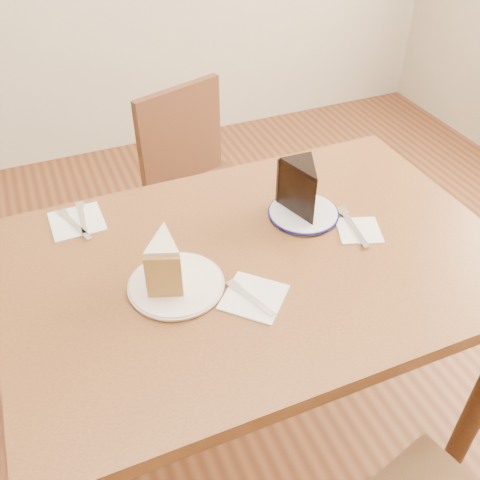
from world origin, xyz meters
name	(u,v)px	position (x,y,z in m)	size (l,w,h in m)	color
ground	(253,426)	(0.00, 0.00, 0.00)	(4.00, 4.00, 0.00)	#472312
table	(258,285)	(0.00, 0.00, 0.65)	(1.20, 0.80, 0.75)	#4F2B15
chair_far	(205,193)	(0.10, 0.69, 0.47)	(0.53, 0.53, 0.84)	#371C10
plate_cream	(176,285)	(-0.21, -0.02, 0.76)	(0.21, 0.21, 0.01)	white
plate_navy	(303,213)	(0.18, 0.10, 0.76)	(0.18, 0.18, 0.01)	white
carrot_cake	(165,260)	(-0.23, 0.00, 0.82)	(0.07, 0.11, 0.11)	white
chocolate_cake	(304,192)	(0.17, 0.10, 0.83)	(0.09, 0.13, 0.13)	black
napkin_cream	(254,297)	(-0.07, -0.12, 0.75)	(0.13, 0.13, 0.00)	white
napkin_navy	(359,230)	(0.28, -0.01, 0.75)	(0.11, 0.11, 0.00)	white
napkin_spare	(77,221)	(-0.38, 0.31, 0.75)	(0.13, 0.13, 0.00)	white
fork_cream	(251,298)	(-0.08, -0.13, 0.76)	(0.01, 0.14, 0.00)	silver
knife_navy	(353,227)	(0.27, 0.00, 0.76)	(0.02, 0.17, 0.00)	silver
fork_spare	(82,218)	(-0.37, 0.31, 0.76)	(0.01, 0.14, 0.00)	silver
knife_spare	(75,225)	(-0.39, 0.29, 0.76)	(0.01, 0.16, 0.00)	silver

